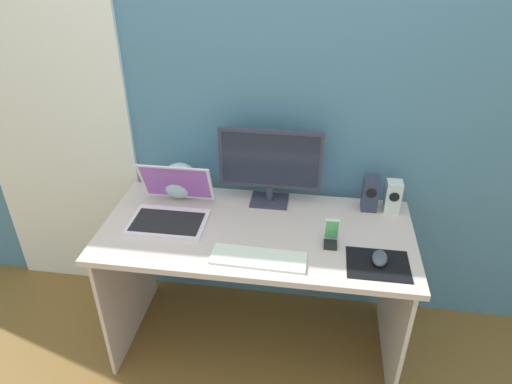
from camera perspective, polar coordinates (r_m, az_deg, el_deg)
name	(u,v)px	position (r m, az deg, el deg)	size (l,w,h in m)	color
ground_plane	(256,340)	(2.54, 0.06, -17.91)	(8.00, 8.00, 0.00)	brown
wall_back	(269,85)	(2.16, 1.60, 13.10)	(6.00, 0.04, 2.50)	teal
door_left	(54,124)	(2.58, -23.82, 7.79)	(0.82, 0.02, 2.02)	white
desk	(257,255)	(2.14, 0.07, -7.84)	(1.39, 0.66, 0.72)	beige
monitor	(270,164)	(2.14, 1.76, 3.48)	(0.48, 0.14, 0.38)	#323446
speaker_right	(393,197)	(2.22, 16.64, -0.54)	(0.07, 0.07, 0.16)	silver
speaker_near_monitor	(370,193)	(2.21, 14.02, -0.15)	(0.07, 0.07, 0.18)	#2E364C
laptop	(171,208)	(2.14, -10.52, -2.01)	(0.35, 0.33, 0.23)	white
fishbowl	(180,181)	(2.28, -9.44, 1.42)	(0.18, 0.18, 0.18)	silver
keyboard_external	(258,258)	(1.88, 0.29, -8.21)	(0.39, 0.13, 0.01)	white
mousepad	(378,264)	(1.92, 14.91, -8.67)	(0.25, 0.20, 0.00)	black
mouse	(380,258)	(1.92, 15.12, -7.93)	(0.06, 0.10, 0.04)	#454B58
phone_in_dock	(331,236)	(1.95, 9.32, -5.44)	(0.06, 0.06, 0.14)	black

